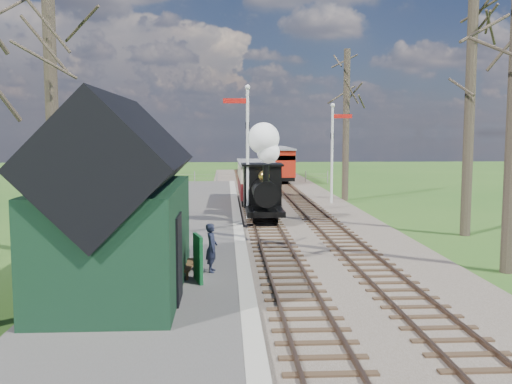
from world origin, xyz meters
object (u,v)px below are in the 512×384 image
at_px(station_shed, 119,207).
at_px(red_carriage_a, 279,164).
at_px(semaphore_near, 246,143).
at_px(sign_board, 198,258).
at_px(semaphore_far, 333,146).
at_px(red_carriage_b, 273,161).
at_px(bench, 181,259).
at_px(coach, 256,180).
at_px(person, 212,248).
at_px(locomotive, 263,179).

xyz_separation_m(station_shed, red_carriage_a, (6.90, 31.84, -0.69)).
bearing_deg(semaphore_near, sign_board, -98.35).
xyz_separation_m(semaphore_far, sign_board, (-6.80, -17.29, -2.54)).
height_order(station_shed, red_carriage_b, station_shed).
xyz_separation_m(red_carriage_a, bench, (-5.53, -30.30, -0.97)).
distance_m(semaphore_far, red_carriage_a, 14.06).
bearing_deg(red_carriage_b, coach, -97.50).
xyz_separation_m(red_carriage_b, sign_board, (-5.03, -36.62, -0.76)).
distance_m(red_carriage_b, bench, 36.24).
relative_size(red_carriage_b, bench, 3.48).
height_order(coach, red_carriage_a, red_carriage_a).
distance_m(semaphore_near, person, 10.70).
bearing_deg(semaphore_near, locomotive, -32.34).
height_order(red_carriage_b, sign_board, red_carriage_b).
relative_size(station_shed, person, 4.62).
xyz_separation_m(semaphore_far, red_carriage_a, (-1.77, 13.83, -1.78)).
bearing_deg(bench, person, 14.64).
xyz_separation_m(semaphore_near, sign_board, (-1.66, -11.29, -2.81)).
height_order(station_shed, bench, station_shed).
bearing_deg(bench, semaphore_near, 78.36).
distance_m(semaphore_near, bench, 11.11).
bearing_deg(red_carriage_a, sign_board, -99.17).
bearing_deg(locomotive, station_shed, -110.40).
xyz_separation_m(semaphore_far, red_carriage_b, (-1.77, 19.33, -1.78)).
bearing_deg(coach, sign_board, -98.18).
relative_size(semaphore_near, person, 4.56).
relative_size(red_carriage_a, red_carriage_b, 1.00).
xyz_separation_m(red_carriage_a, sign_board, (-5.03, -31.12, -0.76)).
distance_m(semaphore_far, coach, 4.78).
distance_m(locomotive, red_carriage_a, 20.48).
height_order(coach, sign_board, coach).
distance_m(station_shed, bench, 2.64).
height_order(semaphore_near, sign_board, semaphore_near).
height_order(red_carriage_b, bench, red_carriage_b).
bearing_deg(coach, bench, -100.33).
height_order(semaphore_far, person, semaphore_far).
bearing_deg(red_carriage_b, red_carriage_a, -90.00).
bearing_deg(semaphore_near, bench, -101.64).
distance_m(semaphore_near, semaphore_far, 7.91).
bearing_deg(locomotive, semaphore_near, 147.66).
relative_size(station_shed, red_carriage_a, 1.17).
distance_m(bench, person, 0.90).
bearing_deg(station_shed, sign_board, 20.88).
bearing_deg(red_carriage_b, semaphore_near, -97.58).
relative_size(semaphore_near, sign_board, 5.06).
bearing_deg(semaphore_far, red_carriage_b, 95.24).
bearing_deg(red_carriage_b, person, -97.53).
xyz_separation_m(sign_board, person, (0.32, 1.03, 0.07)).
bearing_deg(sign_board, red_carriage_b, 82.19).
bearing_deg(sign_board, semaphore_far, 68.53).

